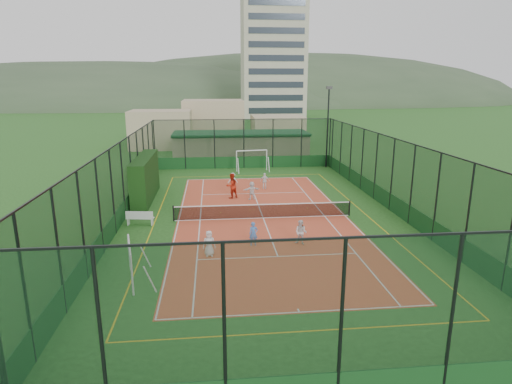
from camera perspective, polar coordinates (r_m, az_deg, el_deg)
The scene contains 20 objects.
ground at distance 28.08m, azimuth 0.97°, elevation -3.51°, with size 300.00×300.00×0.00m, color #26521C.
court_slab at distance 28.08m, azimuth 0.97°, elevation -3.50°, with size 11.17×23.97×0.01m, color #CD4E2D.
tennis_net at distance 27.92m, azimuth 0.97°, elevation -2.48°, with size 11.67×0.12×1.06m, color black, non-canonical shape.
perimeter_fence at distance 27.41m, azimuth 0.99°, elevation 1.46°, with size 18.12×34.12×5.00m, color black, non-canonical shape.
floodlight_ne at distance 44.93m, azimuth 9.52°, elevation 8.48°, with size 0.60×0.26×8.25m, color black, non-canonical shape.
clubhouse at distance 49.14m, azimuth -2.05°, elevation 6.17°, with size 15.20×7.20×3.15m, color tan, non-canonical shape.
apartment_tower at distance 109.76m, azimuth 2.26°, elevation 17.78°, with size 15.00×12.00×30.00m, color beige.
distant_hills at distance 176.76m, azimuth -4.87°, elevation 11.62°, with size 200.00×60.00×24.00m, color #384C33, non-canonical shape.
hedge_left at distance 33.27m, azimuth -14.54°, elevation 1.79°, with size 1.12×7.45×3.26m, color black.
white_bench at distance 27.61m, azimuth -15.20°, elevation -3.31°, with size 1.71×0.47×0.96m, color white, non-canonical shape.
futsal_goal_near at distance 19.95m, azimuth -16.37°, elevation -9.12°, with size 0.80×2.74×1.77m, color white, non-canonical shape.
futsal_goal_far at distance 42.81m, azimuth -0.57°, elevation 4.19°, with size 3.19×0.93×2.06m, color white, non-canonical shape.
child_near_left at distance 22.10m, azimuth -6.27°, elevation -6.82°, with size 0.65×0.43×1.34m, color white.
child_near_mid at distance 23.33m, azimuth -0.34°, elevation -5.59°, with size 0.48×0.31×1.31m, color #4880CD.
child_near_right at distance 23.58m, azimuth 6.02°, elevation -5.38°, with size 0.67×0.52×1.37m, color silver.
child_far_left at distance 35.89m, azimuth -3.12°, elevation 1.55°, with size 0.84×0.48×1.29m, color white.
child_far_right at distance 35.56m, azimuth 1.17°, elevation 1.50°, with size 0.79×0.33×1.35m, color white.
child_far_back at distance 32.34m, azimuth -0.56°, elevation 0.21°, with size 1.28×0.41×1.38m, color white.
coach at distance 32.70m, azimuth -3.27°, elevation 0.84°, with size 0.94×0.73×1.93m, color #B02512.
tennis_balls at distance 29.70m, azimuth 0.31°, elevation -2.41°, with size 6.18×0.62×0.07m.
Camera 1 is at (-3.17, -26.52, 8.68)m, focal length 30.00 mm.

